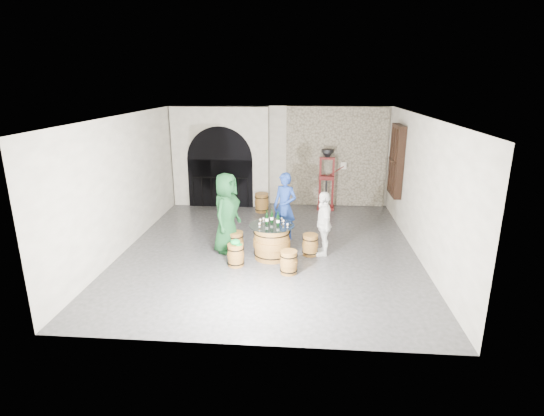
# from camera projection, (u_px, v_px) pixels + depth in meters

# --- Properties ---
(ground) EXTENTS (8.00, 8.00, 0.00)m
(ground) POSITION_uv_depth(u_px,v_px,m) (270.00, 248.00, 10.45)
(ground) COLOR #2C2C2F
(ground) RESTS_ON ground
(wall_back) EXTENTS (8.00, 0.00, 8.00)m
(wall_back) POSITION_uv_depth(u_px,v_px,m) (280.00, 156.00, 13.80)
(wall_back) COLOR silver
(wall_back) RESTS_ON ground
(wall_front) EXTENTS (8.00, 0.00, 8.00)m
(wall_front) POSITION_uv_depth(u_px,v_px,m) (247.00, 250.00, 6.17)
(wall_front) COLOR silver
(wall_front) RESTS_ON ground
(wall_left) EXTENTS (0.00, 8.00, 8.00)m
(wall_left) POSITION_uv_depth(u_px,v_px,m) (126.00, 183.00, 10.25)
(wall_left) COLOR silver
(wall_left) RESTS_ON ground
(wall_right) EXTENTS (0.00, 8.00, 8.00)m
(wall_right) POSITION_uv_depth(u_px,v_px,m) (422.00, 188.00, 9.72)
(wall_right) COLOR silver
(wall_right) RESTS_ON ground
(ceiling) EXTENTS (8.00, 8.00, 0.00)m
(ceiling) POSITION_uv_depth(u_px,v_px,m) (270.00, 116.00, 9.52)
(ceiling) COLOR beige
(ceiling) RESTS_ON wall_back
(stone_facing_panel) EXTENTS (3.20, 0.12, 3.18)m
(stone_facing_panel) POSITION_uv_depth(u_px,v_px,m) (336.00, 157.00, 13.61)
(stone_facing_panel) COLOR gray
(stone_facing_panel) RESTS_ON ground
(arched_opening) EXTENTS (3.10, 0.60, 3.19)m
(arched_opening) POSITION_uv_depth(u_px,v_px,m) (221.00, 157.00, 13.70)
(arched_opening) COLOR silver
(arched_opening) RESTS_ON ground
(shuttered_window) EXTENTS (0.23, 1.10, 2.00)m
(shuttered_window) POSITION_uv_depth(u_px,v_px,m) (396.00, 161.00, 11.96)
(shuttered_window) COLOR black
(shuttered_window) RESTS_ON wall_right
(barrel_table) EXTENTS (1.04, 1.04, 0.80)m
(barrel_table) POSITION_uv_depth(u_px,v_px,m) (272.00, 241.00, 9.80)
(barrel_table) COLOR brown
(barrel_table) RESTS_ON ground
(barrel_stool_left) EXTENTS (0.39, 0.39, 0.51)m
(barrel_stool_left) POSITION_uv_depth(u_px,v_px,m) (236.00, 242.00, 10.15)
(barrel_stool_left) COLOR brown
(barrel_stool_left) RESTS_ON ground
(barrel_stool_far) EXTENTS (0.39, 0.39, 0.51)m
(barrel_stool_far) POSITION_uv_depth(u_px,v_px,m) (281.00, 234.00, 10.69)
(barrel_stool_far) COLOR brown
(barrel_stool_far) RESTS_ON ground
(barrel_stool_right) EXTENTS (0.39, 0.39, 0.51)m
(barrel_stool_right) POSITION_uv_depth(u_px,v_px,m) (310.00, 245.00, 9.99)
(barrel_stool_right) COLOR brown
(barrel_stool_right) RESTS_ON ground
(barrel_stool_near_right) EXTENTS (0.39, 0.39, 0.51)m
(barrel_stool_near_right) POSITION_uv_depth(u_px,v_px,m) (289.00, 262.00, 9.03)
(barrel_stool_near_right) COLOR brown
(barrel_stool_near_right) RESTS_ON ground
(barrel_stool_near_left) EXTENTS (0.39, 0.39, 0.51)m
(barrel_stool_near_left) POSITION_uv_depth(u_px,v_px,m) (236.00, 255.00, 9.41)
(barrel_stool_near_left) COLOR brown
(barrel_stool_near_left) RESTS_ON ground
(green_cap) EXTENTS (0.26, 0.22, 0.12)m
(green_cap) POSITION_uv_depth(u_px,v_px,m) (236.00, 242.00, 9.32)
(green_cap) COLOR #0C8C33
(green_cap) RESTS_ON barrel_stool_near_left
(person_green) EXTENTS (0.85, 1.07, 1.93)m
(person_green) POSITION_uv_depth(u_px,v_px,m) (227.00, 213.00, 10.02)
(person_green) COLOR #103A1A
(person_green) RESTS_ON ground
(person_blue) EXTENTS (0.76, 0.66, 1.75)m
(person_blue) POSITION_uv_depth(u_px,v_px,m) (285.00, 207.00, 10.82)
(person_blue) COLOR navy
(person_blue) RESTS_ON ground
(person_white) EXTENTS (0.48, 0.94, 1.54)m
(person_white) POSITION_uv_depth(u_px,v_px,m) (324.00, 223.00, 9.89)
(person_white) COLOR silver
(person_white) RESTS_ON ground
(wine_bottle_left) EXTENTS (0.08, 0.08, 0.32)m
(wine_bottle_left) POSITION_uv_depth(u_px,v_px,m) (267.00, 218.00, 9.72)
(wine_bottle_left) COLOR black
(wine_bottle_left) RESTS_ON barrel_table
(wine_bottle_center) EXTENTS (0.08, 0.08, 0.32)m
(wine_bottle_center) POSITION_uv_depth(u_px,v_px,m) (278.00, 220.00, 9.62)
(wine_bottle_center) COLOR black
(wine_bottle_center) RESTS_ON barrel_table
(wine_bottle_right) EXTENTS (0.08, 0.08, 0.32)m
(wine_bottle_right) POSITION_uv_depth(u_px,v_px,m) (272.00, 217.00, 9.82)
(wine_bottle_right) COLOR black
(wine_bottle_right) RESTS_ON barrel_table
(tasting_glass_a) EXTENTS (0.05, 0.05, 0.10)m
(tasting_glass_a) POSITION_uv_depth(u_px,v_px,m) (260.00, 225.00, 9.54)
(tasting_glass_a) COLOR #BA6F24
(tasting_glass_a) RESTS_ON barrel_table
(tasting_glass_b) EXTENTS (0.05, 0.05, 0.10)m
(tasting_glass_b) POSITION_uv_depth(u_px,v_px,m) (283.00, 222.00, 9.74)
(tasting_glass_b) COLOR #BA6F24
(tasting_glass_b) RESTS_ON barrel_table
(tasting_glass_c) EXTENTS (0.05, 0.05, 0.10)m
(tasting_glass_c) POSITION_uv_depth(u_px,v_px,m) (264.00, 220.00, 9.89)
(tasting_glass_c) COLOR #BA6F24
(tasting_glass_c) RESTS_ON barrel_table
(tasting_glass_d) EXTENTS (0.05, 0.05, 0.10)m
(tasting_glass_d) POSITION_uv_depth(u_px,v_px,m) (282.00, 220.00, 9.90)
(tasting_glass_d) COLOR #BA6F24
(tasting_glass_d) RESTS_ON barrel_table
(tasting_glass_e) EXTENTS (0.05, 0.05, 0.10)m
(tasting_glass_e) POSITION_uv_depth(u_px,v_px,m) (288.00, 225.00, 9.51)
(tasting_glass_e) COLOR #BA6F24
(tasting_glass_e) RESTS_ON barrel_table
(tasting_glass_f) EXTENTS (0.05, 0.05, 0.10)m
(tasting_glass_f) POSITION_uv_depth(u_px,v_px,m) (260.00, 221.00, 9.82)
(tasting_glass_f) COLOR #BA6F24
(tasting_glass_f) RESTS_ON barrel_table
(side_barrel) EXTENTS (0.45, 0.45, 0.59)m
(side_barrel) POSITION_uv_depth(u_px,v_px,m) (262.00, 203.00, 13.27)
(side_barrel) COLOR brown
(side_barrel) RESTS_ON ground
(corking_press) EXTENTS (0.80, 0.47, 1.92)m
(corking_press) POSITION_uv_depth(u_px,v_px,m) (327.00, 175.00, 13.32)
(corking_press) COLOR #54110E
(corking_press) RESTS_ON ground
(control_box) EXTENTS (0.18, 0.10, 0.22)m
(control_box) POSITION_uv_depth(u_px,v_px,m) (344.00, 166.00, 13.58)
(control_box) COLOR silver
(control_box) RESTS_ON wall_back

